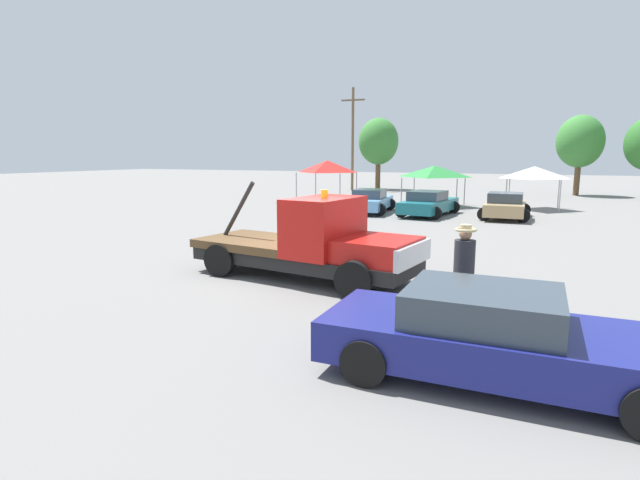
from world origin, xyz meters
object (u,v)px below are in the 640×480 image
(canopy_tent_green, at_px, (435,171))
(tree_left, at_px, (580,142))
(utility_pole, at_px, (353,137))
(traffic_cone, at_px, (334,237))
(canopy_tent_white, at_px, (534,173))
(tree_right, at_px, (379,142))
(foreground_car, at_px, (496,337))
(parked_car_teal, at_px, (428,204))
(tow_truck, at_px, (315,244))
(person_near_truck, at_px, (464,264))
(canopy_tent_red, at_px, (327,166))
(parked_car_skyblue, at_px, (370,201))
(parked_car_tan, at_px, (505,206))

(canopy_tent_green, relative_size, tree_left, 0.54)
(utility_pole, bearing_deg, traffic_cone, -71.14)
(canopy_tent_white, distance_m, tree_right, 19.36)
(foreground_car, distance_m, parked_car_teal, 20.22)
(tow_truck, relative_size, traffic_cone, 11.71)
(person_near_truck, distance_m, tree_right, 38.40)
(canopy_tent_green, bearing_deg, tree_left, 56.41)
(canopy_tent_red, relative_size, tree_right, 0.48)
(foreground_car, xyz_separation_m, parked_car_skyblue, (-8.36, 19.68, -0.00))
(person_near_truck, bearing_deg, parked_car_skyblue, 0.30)
(canopy_tent_white, xyz_separation_m, traffic_cone, (-6.43, -15.86, -1.94))
(parked_car_skyblue, bearing_deg, canopy_tent_red, 40.57)
(parked_car_tan, distance_m, utility_pole, 22.10)
(tow_truck, height_order, foreground_car, tow_truck)
(foreground_car, height_order, traffic_cone, foreground_car)
(parked_car_tan, relative_size, canopy_tent_green, 1.27)
(canopy_tent_red, relative_size, canopy_tent_green, 0.93)
(parked_car_skyblue, relative_size, utility_pole, 0.52)
(tree_left, bearing_deg, parked_car_tan, -103.13)
(foreground_car, distance_m, utility_pole, 39.61)
(tree_right, bearing_deg, canopy_tent_red, -86.07)
(tree_left, distance_m, tree_right, 16.90)
(parked_car_teal, height_order, canopy_tent_white, canopy_tent_white)
(canopy_tent_white, bearing_deg, tree_right, 136.16)
(traffic_cone, bearing_deg, canopy_tent_white, 67.92)
(foreground_car, distance_m, parked_car_skyblue, 21.38)
(utility_pole, bearing_deg, parked_car_skyblue, -66.56)
(parked_car_teal, xyz_separation_m, canopy_tent_red, (-7.78, 4.32, 1.82))
(tow_truck, xyz_separation_m, parked_car_teal, (-0.20, 15.24, -0.28))
(parked_car_tan, relative_size, traffic_cone, 7.86)
(person_near_truck, relative_size, canopy_tent_green, 0.55)
(parked_car_tan, height_order, canopy_tent_green, canopy_tent_green)
(tow_truck, bearing_deg, tree_right, 113.03)
(parked_car_skyblue, height_order, canopy_tent_white, canopy_tent_white)
(tree_right, bearing_deg, tree_left, -1.98)
(parked_car_skyblue, distance_m, traffic_cone, 10.40)
(canopy_tent_green, bearing_deg, tow_truck, -87.36)
(canopy_tent_white, bearing_deg, canopy_tent_green, -174.31)
(tow_truck, height_order, parked_car_teal, tow_truck)
(tow_truck, distance_m, canopy_tent_red, 21.19)
(tow_truck, height_order, person_near_truck, tow_truck)
(person_near_truck, bearing_deg, parked_car_tan, -22.45)
(person_near_truck, distance_m, parked_car_teal, 17.45)
(tree_right, height_order, utility_pole, utility_pole)
(traffic_cone, bearing_deg, tow_truck, -73.12)
(canopy_tent_green, xyz_separation_m, canopy_tent_white, (5.82, 0.58, -0.01))
(foreground_car, distance_m, parked_car_tan, 19.97)
(canopy_tent_red, bearing_deg, traffic_cone, -66.03)
(tree_right, bearing_deg, parked_car_skyblue, -73.91)
(parked_car_teal, xyz_separation_m, canopy_tent_green, (-0.74, 5.16, 1.55))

